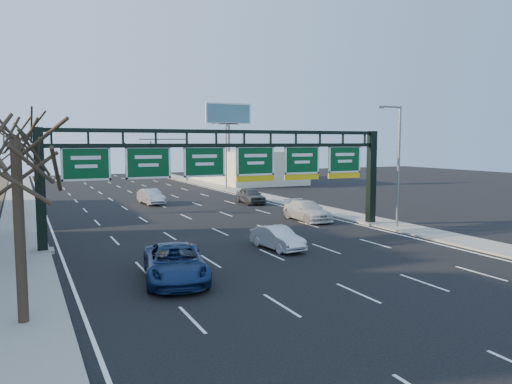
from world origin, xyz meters
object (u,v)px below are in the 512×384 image
sign_gantry (233,168)px  car_silver_sedan (277,238)px  car_white_wagon (307,211)px  car_blue_suv (175,263)px

sign_gantry → car_silver_sedan: 6.30m
car_silver_sedan → car_white_wagon: size_ratio=0.76×
sign_gantry → car_white_wagon: size_ratio=4.54×
car_blue_suv → sign_gantry: bearing=64.4°
sign_gantry → car_silver_sedan: bearing=-80.2°
car_blue_suv → car_silver_sedan: 8.41m
car_blue_suv → car_silver_sedan: car_blue_suv is taller
car_blue_suv → car_white_wagon: bearing=51.8°
car_silver_sedan → car_blue_suv: bearing=-158.2°
car_silver_sedan → sign_gantry: bearing=93.4°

